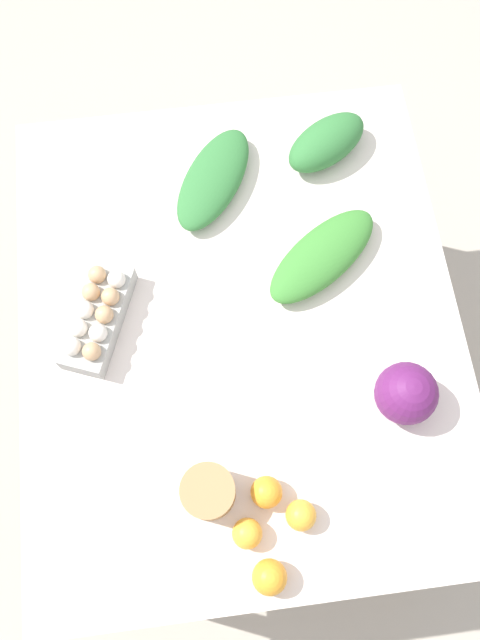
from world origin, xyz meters
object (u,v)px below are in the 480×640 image
(greens_bunch_dandelion, at_px, (326,142))
(orange_3, at_px, (270,577))
(greens_bunch_chard, at_px, (213,179))
(cabbage_purple, at_px, (406,393))
(orange_1, at_px, (301,515))
(orange_0, at_px, (247,533))
(paper_bag, at_px, (208,492))
(greens_bunch_beet_tops, at_px, (322,256))
(egg_carton, at_px, (97,316))
(orange_2, at_px, (266,492))

(greens_bunch_dandelion, relative_size, orange_3, 3.18)
(greens_bunch_dandelion, distance_m, greens_bunch_chard, 0.32)
(cabbage_purple, height_order, orange_3, cabbage_purple)
(orange_1, bearing_deg, orange_3, 143.26)
(orange_0, relative_size, orange_3, 0.88)
(paper_bag, distance_m, orange_0, 0.12)
(greens_bunch_chard, relative_size, orange_0, 4.90)
(greens_bunch_chard, bearing_deg, paper_bag, 172.80)
(greens_bunch_beet_tops, xyz_separation_m, greens_bunch_chard, (0.26, 0.25, -0.00))
(greens_bunch_dandelion, xyz_separation_m, orange_3, (-1.04, 0.30, -0.01))
(greens_bunch_chard, distance_m, orange_0, 0.88)
(orange_0, height_order, orange_1, orange_1)
(egg_carton, relative_size, orange_3, 3.91)
(greens_bunch_dandelion, relative_size, orange_1, 3.53)
(cabbage_purple, height_order, greens_bunch_chard, cabbage_purple)
(egg_carton, distance_m, paper_bag, 0.49)
(paper_bag, relative_size, orange_2, 1.66)
(cabbage_purple, bearing_deg, orange_1, 129.93)
(greens_bunch_chard, relative_size, orange_2, 4.57)
(greens_bunch_dandelion, bearing_deg, orange_1, 166.91)
(greens_bunch_beet_tops, relative_size, greens_bunch_chard, 1.05)
(orange_3, bearing_deg, orange_2, -5.94)
(greens_bunch_dandelion, distance_m, orange_1, 0.95)
(greens_bunch_beet_tops, bearing_deg, cabbage_purple, -161.84)
(cabbage_purple, bearing_deg, greens_bunch_beet_tops, 18.16)
(greens_bunch_beet_tops, bearing_deg, egg_carton, 99.15)
(egg_carton, relative_size, greens_bunch_dandelion, 1.23)
(greens_bunch_dandelion, distance_m, orange_0, 1.01)
(cabbage_purple, xyz_separation_m, paper_bag, (-0.16, 0.47, -0.02))
(greens_bunch_beet_tops, xyz_separation_m, orange_3, (-0.72, 0.24, 0.00))
(greens_bunch_chard, xyz_separation_m, orange_0, (-0.88, 0.03, -0.00))
(paper_bag, xyz_separation_m, greens_bunch_beet_tops, (0.53, -0.35, -0.02))
(cabbage_purple, xyz_separation_m, greens_bunch_chard, (0.63, 0.37, -0.04))
(paper_bag, xyz_separation_m, greens_bunch_chard, (0.79, -0.10, -0.02))
(greens_bunch_beet_tops, relative_size, orange_2, 4.81)
(orange_1, bearing_deg, cabbage_purple, -50.07)
(greens_bunch_dandelion, bearing_deg, orange_0, 160.45)
(paper_bag, distance_m, greens_bunch_dandelion, 0.95)
(orange_0, xyz_separation_m, orange_2, (0.08, -0.05, 0.00))
(orange_1, height_order, orange_3, orange_3)
(orange_0, distance_m, orange_2, 0.10)
(egg_carton, distance_m, greens_bunch_chard, 0.47)
(greens_bunch_beet_tops, bearing_deg, greens_bunch_chard, 43.93)
(cabbage_purple, distance_m, greens_bunch_beet_tops, 0.40)
(greens_bunch_dandelion, relative_size, greens_bunch_beet_tops, 0.70)
(paper_bag, bearing_deg, egg_carton, 26.68)
(cabbage_purple, bearing_deg, orange_3, 133.74)
(paper_bag, xyz_separation_m, orange_1, (-0.07, -0.19, -0.02))
(greens_bunch_dandelion, height_order, greens_bunch_chard, greens_bunch_dandelion)
(paper_bag, height_order, orange_2, paper_bag)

